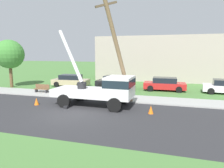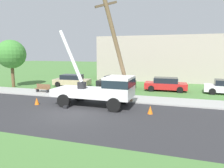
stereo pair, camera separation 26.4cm
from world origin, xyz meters
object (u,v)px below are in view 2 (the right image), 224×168
at_px(traffic_cone_curbside, 118,99).
at_px(traffic_cone_ahead, 150,110).
at_px(traffic_cone_behind, 37,101).
at_px(parked_sedan_tan, 72,80).
at_px(roadside_tree_near, 11,54).
at_px(utility_truck, 103,88).
at_px(parked_sedan_black, 116,82).
at_px(leaning_utility_pole, 117,48).
at_px(parked_sedan_red, 166,84).
at_px(park_bench, 43,89).

bearing_deg(traffic_cone_curbside, traffic_cone_ahead, -39.51).
height_order(traffic_cone_behind, parked_sedan_tan, parked_sedan_tan).
bearing_deg(roadside_tree_near, utility_truck, -21.22).
xyz_separation_m(traffic_cone_curbside, parked_sedan_black, (-2.11, 6.67, 0.43)).
relative_size(utility_truck, traffic_cone_behind, 12.07).
relative_size(utility_truck, parked_sedan_black, 1.52).
height_order(utility_truck, traffic_cone_curbside, utility_truck).
bearing_deg(roadside_tree_near, parked_sedan_tan, 22.24).
distance_m(leaning_utility_pole, traffic_cone_curbside, 4.21).
xyz_separation_m(traffic_cone_behind, parked_sedan_black, (3.86, 9.28, 0.43)).
relative_size(traffic_cone_curbside, parked_sedan_black, 0.13).
xyz_separation_m(parked_sedan_red, park_bench, (-11.86, -5.06, -0.25)).
xyz_separation_m(leaning_utility_pole, park_bench, (-8.45, 2.02, -4.00)).
bearing_deg(leaning_utility_pole, park_bench, 166.53).
distance_m(utility_truck, roadside_tree_near, 14.45).
bearing_deg(utility_truck, traffic_cone_curbside, 62.59).
bearing_deg(utility_truck, parked_sedan_tan, 131.39).
height_order(traffic_cone_ahead, parked_sedan_black, parked_sedan_black).
bearing_deg(park_bench, leaning_utility_pole, -13.47).
relative_size(traffic_cone_ahead, park_bench, 0.35).
height_order(utility_truck, traffic_cone_behind, utility_truck).
xyz_separation_m(traffic_cone_curbside, park_bench, (-8.41, 1.55, 0.18)).
bearing_deg(traffic_cone_behind, leaning_utility_pole, 19.57).
distance_m(parked_sedan_black, roadside_tree_near, 12.71).
bearing_deg(traffic_cone_curbside, traffic_cone_behind, -156.40).
bearing_deg(leaning_utility_pole, traffic_cone_curbside, 94.96).
bearing_deg(parked_sedan_black, leaning_utility_pole, -73.23).
distance_m(traffic_cone_curbside, roadside_tree_near, 14.95).
height_order(leaning_utility_pole, parked_sedan_black, leaning_utility_pole).
bearing_deg(traffic_cone_curbside, parked_sedan_tan, 140.52).
bearing_deg(parked_sedan_tan, traffic_cone_curbside, -39.48).
bearing_deg(utility_truck, traffic_cone_ahead, -14.02).
relative_size(utility_truck, parked_sedan_red, 1.51).
relative_size(park_bench, roadside_tree_near, 0.29).
distance_m(traffic_cone_ahead, parked_sedan_red, 9.06).
bearing_deg(parked_sedan_tan, park_bench, -99.39).
height_order(traffic_cone_ahead, parked_sedan_tan, parked_sedan_tan).
height_order(traffic_cone_ahead, park_bench, park_bench).
relative_size(traffic_cone_ahead, parked_sedan_red, 0.13).
distance_m(traffic_cone_behind, parked_sedan_red, 13.19).
distance_m(traffic_cone_ahead, park_bench, 12.02).
relative_size(parked_sedan_black, parked_sedan_red, 0.99).
xyz_separation_m(parked_sedan_black, parked_sedan_red, (5.57, -0.06, 0.00)).
xyz_separation_m(traffic_cone_behind, roadside_tree_near, (-8.07, 6.27, 3.59)).
distance_m(traffic_cone_behind, park_bench, 4.83).
bearing_deg(park_bench, traffic_cone_behind, -59.65).
height_order(leaning_utility_pole, traffic_cone_behind, leaning_utility_pole).
xyz_separation_m(utility_truck, traffic_cone_behind, (-5.20, -1.11, -1.13)).
relative_size(parked_sedan_tan, roadside_tree_near, 0.81).
relative_size(traffic_cone_ahead, traffic_cone_curbside, 1.00).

